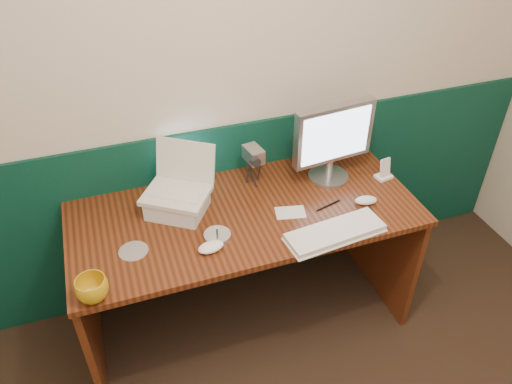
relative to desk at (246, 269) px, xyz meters
name	(u,v)px	position (x,y,z in m)	size (l,w,h in m)	color
back_wall	(225,77)	(0.03, 0.37, 0.88)	(3.50, 0.04, 2.50)	beige
wainscot	(231,206)	(0.03, 0.36, 0.12)	(3.48, 0.02, 1.00)	#073025
desk	(246,269)	(0.00, 0.00, 0.00)	(1.60, 0.70, 0.75)	#37190A
laptop_riser	(177,204)	(-0.29, 0.10, 0.42)	(0.24, 0.21, 0.08)	silver
laptop	(174,175)	(-0.29, 0.10, 0.58)	(0.28, 0.22, 0.24)	silver
monitor	(332,143)	(0.48, 0.12, 0.58)	(0.41, 0.12, 0.41)	#A7A7AC
keyboard	(335,233)	(0.32, -0.28, 0.39)	(0.44, 0.15, 0.03)	white
mouse_right	(366,200)	(0.55, -0.13, 0.39)	(0.10, 0.06, 0.03)	silver
mouse_left	(211,247)	(-0.22, -0.20, 0.39)	(0.11, 0.07, 0.04)	white
mug	(92,289)	(-0.70, -0.30, 0.42)	(0.12, 0.12, 0.10)	#C69812
camcorder	(254,167)	(0.11, 0.20, 0.47)	(0.08, 0.12, 0.19)	#A1A1A5
cd_spindle	(217,236)	(-0.17, -0.13, 0.39)	(0.12, 0.12, 0.02)	silver
cd_loose_a	(134,251)	(-0.52, -0.09, 0.38)	(0.12, 0.12, 0.00)	#B3B8C4
pen	(328,205)	(0.38, -0.09, 0.38)	(0.01, 0.01, 0.14)	black
papers	(290,213)	(0.19, -0.08, 0.38)	(0.14, 0.09, 0.00)	silver
dock	(383,177)	(0.74, 0.03, 0.38)	(0.08, 0.06, 0.01)	white
music_player	(385,167)	(0.74, 0.03, 0.44)	(0.05, 0.01, 0.09)	silver
pda	(368,218)	(0.50, -0.24, 0.38)	(0.07, 0.13, 0.01)	black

